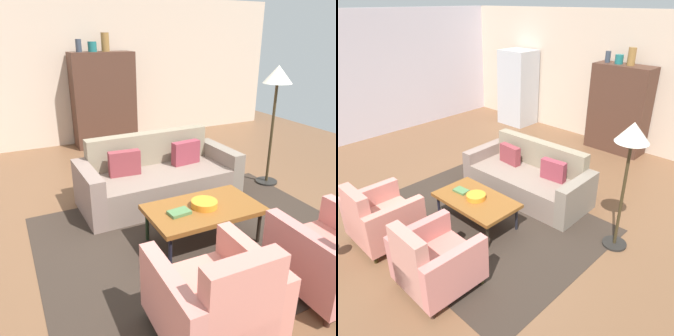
{
  "view_description": "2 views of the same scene",
  "coord_description": "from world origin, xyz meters",
  "views": [
    {
      "loc": [
        -1.59,
        -3.35,
        2.11
      ],
      "look_at": [
        -0.0,
        -0.08,
        0.69
      ],
      "focal_mm": 36.86,
      "sensor_mm": 36.0,
      "label": 1
    },
    {
      "loc": [
        3.38,
        -3.35,
        2.96
      ],
      "look_at": [
        0.3,
        -0.15,
        0.78
      ],
      "focal_mm": 36.87,
      "sensor_mm": 36.0,
      "label": 2
    }
  ],
  "objects": [
    {
      "name": "ground_plane",
      "position": [
        0.0,
        0.0,
        0.0
      ],
      "size": [
        10.3,
        10.3,
        0.0
      ],
      "primitive_type": "plane",
      "color": "brown"
    },
    {
      "name": "wall_back",
      "position": [
        0.0,
        3.65,
        1.4
      ],
      "size": [
        8.58,
        0.12,
        2.8
      ],
      "primitive_type": "cube",
      "color": "beige",
      "rests_on": "ground"
    },
    {
      "name": "area_rug",
      "position": [
        0.15,
        -0.57,
        0.0
      ],
      "size": [
        3.4,
        2.6,
        0.01
      ],
      "primitive_type": "cube",
      "color": "#322820",
      "rests_on": "ground"
    },
    {
      "name": "couch",
      "position": [
        0.15,
        0.57,
        0.29
      ],
      "size": [
        2.12,
        0.96,
        0.86
      ],
      "rotation": [
        0.0,
        0.0,
        3.17
      ],
      "color": "#806D60",
      "rests_on": "ground"
    },
    {
      "name": "coffee_table",
      "position": [
        0.15,
        -0.62,
        0.38
      ],
      "size": [
        1.2,
        0.7,
        0.41
      ],
      "color": "black",
      "rests_on": "ground"
    },
    {
      "name": "armchair_left",
      "position": [
        -0.45,
        -1.79,
        0.34
      ],
      "size": [
        0.81,
        0.81,
        0.88
      ],
      "rotation": [
        0.0,
        0.0,
        -0.02
      ],
      "color": "#372918",
      "rests_on": "ground"
    },
    {
      "name": "armchair_right",
      "position": [
        0.75,
        -1.79,
        0.34
      ],
      "size": [
        0.81,
        0.81,
        0.88
      ],
      "rotation": [
        0.0,
        0.0,
        -0.02
      ],
      "color": "#302521",
      "rests_on": "ground"
    },
    {
      "name": "fruit_bowl",
      "position": [
        0.16,
        -0.62,
        0.45
      ],
      "size": [
        0.28,
        0.28,
        0.07
      ],
      "primitive_type": "cylinder",
      "color": "orange",
      "rests_on": "coffee_table"
    },
    {
      "name": "book_stack",
      "position": [
        -0.14,
        -0.64,
        0.43
      ],
      "size": [
        0.23,
        0.16,
        0.03
      ],
      "color": "#4C7644",
      "rests_on": "coffee_table"
    },
    {
      "name": "cabinet",
      "position": [
        0.24,
        3.31,
        0.9
      ],
      "size": [
        1.2,
        0.51,
        1.8
      ],
      "color": "#492D21",
      "rests_on": "ground"
    },
    {
      "name": "vase_tall",
      "position": [
        -0.16,
        3.3,
        1.91
      ],
      "size": [
        0.11,
        0.11,
        0.22
      ],
      "primitive_type": "cylinder",
      "color": "#373F4C",
      "rests_on": "cabinet"
    },
    {
      "name": "vase_round",
      "position": [
        0.09,
        3.3,
        1.89
      ],
      "size": [
        0.16,
        0.16,
        0.18
      ],
      "primitive_type": "cylinder",
      "color": "#1E6968",
      "rests_on": "cabinet"
    },
    {
      "name": "vase_small",
      "position": [
        0.34,
        3.3,
        1.97
      ],
      "size": [
        0.15,
        0.15,
        0.34
      ],
      "primitive_type": "cylinder",
      "color": "olive",
      "rests_on": "cabinet"
    },
    {
      "name": "floor_lamp",
      "position": [
        1.86,
        0.32,
        1.44
      ],
      "size": [
        0.4,
        0.4,
        1.72
      ],
      "color": "black",
      "rests_on": "ground"
    }
  ]
}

